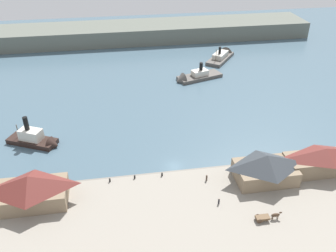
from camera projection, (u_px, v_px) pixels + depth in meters
The scene contains 16 objects.
ground_plane at pixel (174, 166), 97.78m from camera, with size 320.00×320.00×0.00m, color #476070.
quay_promenade at pixel (191, 225), 78.93m from camera, with size 110.00×36.00×1.20m, color gray.
seawall_edge at pixel (176, 173), 94.49m from camera, with size 110.00×0.80×1.00m, color slate.
ferry_shed_central_terminal at pixel (30, 189), 82.20m from camera, with size 16.30×9.89×7.57m.
ferry_shed_east_terminal at pixel (266, 167), 89.36m from camera, with size 15.03×9.79×7.31m.
ferry_shed_west_terminal at pixel (324, 159), 92.50m from camera, with size 20.09×7.59×6.86m.
horse_cart at pixel (267, 217), 78.91m from camera, with size 5.89×1.65×1.87m.
pedestrian_near_cart at pixel (219, 201), 83.27m from camera, with size 0.40×0.40×1.63m.
pedestrian_walking_west at pixel (207, 178), 90.40m from camera, with size 0.44×0.44×1.77m.
mooring_post_center_east at pixel (162, 174), 92.10m from camera, with size 0.44×0.44×0.90m, color black.
mooring_post_west at pixel (110, 180), 90.16m from camera, with size 0.44×0.44×0.90m, color black.
mooring_post_center_west at pixel (135, 177), 91.25m from camera, with size 0.44×0.44×0.90m, color black.
ferry_outer_harbor at pixel (37, 140), 105.94m from camera, with size 16.54×11.46×10.41m.
ferry_departing_north at pixel (222, 56), 166.65m from camera, with size 17.43×20.04×9.05m.
ferry_approaching_west at pixel (193, 77), 146.03m from camera, with size 20.87×12.00×8.89m.
far_headland at pixel (137, 32), 188.37m from camera, with size 180.00×24.00×8.00m, color #60665B.
Camera 1 is at (-14.08, -76.55, 60.19)m, focal length 38.57 mm.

